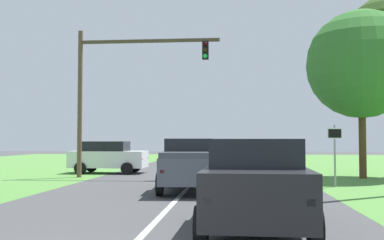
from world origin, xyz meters
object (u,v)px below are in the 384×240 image
at_px(red_suv_near, 255,182).
at_px(pickup_truck_lead, 189,165).
at_px(traffic_light, 116,80).
at_px(crossing_suv_far, 108,157).
at_px(keep_moving_sign, 335,147).
at_px(extra_tree_1, 361,64).

distance_m(red_suv_near, pickup_truck_lead, 7.55).
xyz_separation_m(traffic_light, crossing_suv_far, (-1.26, 3.01, -4.06)).
distance_m(pickup_truck_lead, keep_moving_sign, 6.21).
xyz_separation_m(crossing_suv_far, extra_tree_1, (13.78, -2.28, 4.81)).
height_order(red_suv_near, pickup_truck_lead, pickup_truck_lead).
height_order(traffic_light, crossing_suv_far, traffic_light).
distance_m(traffic_light, crossing_suv_far, 5.21).
bearing_deg(crossing_suv_far, pickup_truck_lead, -57.57).
bearing_deg(extra_tree_1, keep_moving_sign, -117.50).
bearing_deg(traffic_light, extra_tree_1, 3.35).
bearing_deg(pickup_truck_lead, traffic_light, 126.80).
distance_m(traffic_light, keep_moving_sign, 11.38).
xyz_separation_m(keep_moving_sign, crossing_suv_far, (-11.44, 6.77, -0.66)).
height_order(red_suv_near, extra_tree_1, extra_tree_1).
bearing_deg(crossing_suv_far, red_suv_near, -64.26).
xyz_separation_m(red_suv_near, pickup_truck_lead, (-2.13, 7.24, -0.02)).
relative_size(traffic_light, extra_tree_1, 0.89).
height_order(keep_moving_sign, extra_tree_1, extra_tree_1).
bearing_deg(pickup_truck_lead, crossing_suv_far, 122.43).
bearing_deg(crossing_suv_far, traffic_light, -67.37).
relative_size(traffic_light, crossing_suv_far, 1.75).
bearing_deg(keep_moving_sign, red_suv_near, -111.59).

